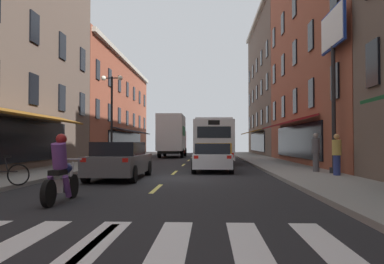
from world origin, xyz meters
TOP-DOWN VIEW (x-y plane):
  - ground_plane at (0.00, 0.00)m, footprint 34.80×80.00m
  - lane_centre_dashes at (0.00, -0.25)m, footprint 0.14×73.90m
  - crosswalk_near at (0.00, -10.00)m, footprint 7.10×2.80m
  - sidewalk_left at (-5.90, 0.00)m, footprint 3.00×80.00m
  - sidewalk_right at (5.90, 0.00)m, footprint 3.00×80.00m
  - billboard_sign at (7.05, 1.26)m, footprint 0.40×3.01m
  - transit_bus at (2.01, 13.66)m, footprint 2.70×11.56m
  - box_truck at (-1.99, 23.06)m, footprint 2.50×8.24m
  - sedan_near at (1.84, 3.99)m, footprint 1.98×4.76m
  - sedan_mid at (-1.89, -0.32)m, footprint 1.95×4.71m
  - motorcycle_rider at (-1.91, -6.43)m, footprint 0.62×2.07m
  - bicycle_near at (-4.65, -4.18)m, footprint 1.70×0.48m
  - pedestrian_near at (6.78, 0.12)m, footprint 0.38×0.52m
  - pedestrian_mid at (6.49, 2.05)m, footprint 0.36×0.36m
  - street_lamp_twin at (-4.70, 9.35)m, footprint 1.42×0.32m

SIDE VIEW (x-z plane):
  - ground_plane at x=0.00m, z-range -0.10..0.00m
  - lane_centre_dashes at x=0.00m, z-range 0.00..0.01m
  - crosswalk_near at x=0.00m, z-range 0.00..0.01m
  - sidewalk_left at x=-5.90m, z-range 0.00..0.14m
  - sidewalk_right at x=5.90m, z-range 0.00..0.14m
  - bicycle_near at x=-4.65m, z-range 0.05..0.96m
  - motorcycle_rider at x=-1.91m, z-range -0.12..1.54m
  - sedan_near at x=1.84m, z-range 0.01..1.42m
  - sedan_mid at x=-1.89m, z-range 0.01..1.48m
  - pedestrian_near at x=6.78m, z-range 0.19..1.85m
  - pedestrian_mid at x=6.49m, z-range 0.17..1.92m
  - transit_bus at x=2.01m, z-range 0.08..3.12m
  - box_truck at x=-1.99m, z-range 0.05..4.19m
  - street_lamp_twin at x=-4.70m, z-range 0.44..6.16m
  - billboard_sign at x=7.05m, z-range 2.05..9.16m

